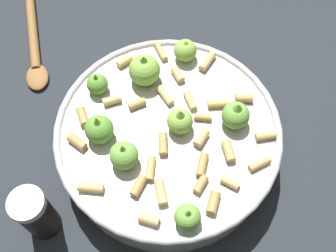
# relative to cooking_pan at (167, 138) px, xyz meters

# --- Properties ---
(ground_plane) EXTENTS (2.40, 2.40, 0.00)m
(ground_plane) POSITION_rel_cooking_pan_xyz_m (0.00, -0.00, -0.04)
(ground_plane) COLOR #23282D
(cooking_pan) EXTENTS (0.31, 0.31, 0.12)m
(cooking_pan) POSITION_rel_cooking_pan_xyz_m (0.00, 0.00, 0.00)
(cooking_pan) COLOR #B7B7BC
(cooking_pan) RESTS_ON ground
(pepper_shaker) EXTENTS (0.04, 0.04, 0.10)m
(pepper_shaker) POSITION_rel_cooking_pan_xyz_m (-0.18, -0.08, 0.01)
(pepper_shaker) COLOR black
(pepper_shaker) RESTS_ON ground
(wooden_spoon) EXTENTS (0.04, 0.26, 0.02)m
(wooden_spoon) POSITION_rel_cooking_pan_xyz_m (-0.19, 0.25, -0.04)
(wooden_spoon) COLOR olive
(wooden_spoon) RESTS_ON ground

